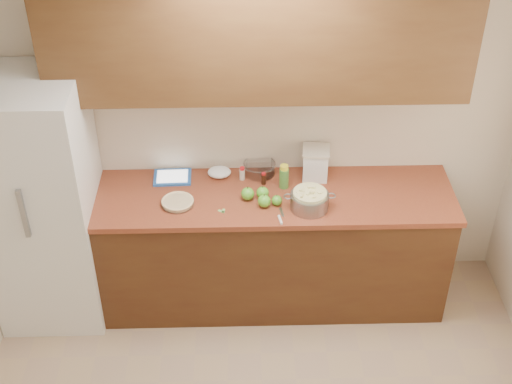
{
  "coord_description": "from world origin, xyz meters",
  "views": [
    {
      "loc": [
        -0.12,
        -2.37,
        3.75
      ],
      "look_at": [
        -0.02,
        1.43,
        0.98
      ],
      "focal_mm": 50.0,
      "sensor_mm": 36.0,
      "label": 1
    }
  ],
  "objects_px": {
    "flour_canister": "(316,163)",
    "tablet": "(172,177)",
    "pie": "(178,202)",
    "colander": "(310,200)"
  },
  "relations": [
    {
      "from": "colander",
      "to": "tablet",
      "type": "bearing_deg",
      "value": 158.58
    },
    {
      "from": "pie",
      "to": "flour_canister",
      "type": "bearing_deg",
      "value": 17.73
    },
    {
      "from": "colander",
      "to": "flour_canister",
      "type": "xyz_separation_m",
      "value": [
        0.07,
        0.36,
        0.05
      ]
    },
    {
      "from": "colander",
      "to": "tablet",
      "type": "distance_m",
      "value": 0.99
    },
    {
      "from": "pie",
      "to": "flour_canister",
      "type": "distance_m",
      "value": 0.98
    },
    {
      "from": "flour_canister",
      "to": "pie",
      "type": "bearing_deg",
      "value": -162.27
    },
    {
      "from": "colander",
      "to": "pie",
      "type": "bearing_deg",
      "value": 176.13
    },
    {
      "from": "flour_canister",
      "to": "tablet",
      "type": "height_order",
      "value": "flour_canister"
    },
    {
      "from": "pie",
      "to": "colander",
      "type": "relative_size",
      "value": 0.64
    },
    {
      "from": "colander",
      "to": "tablet",
      "type": "relative_size",
      "value": 1.3
    }
  ]
}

